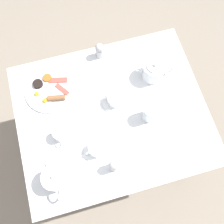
{
  "coord_description": "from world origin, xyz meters",
  "views": [
    {
      "loc": [
        0.43,
        -0.12,
        2.04
      ],
      "look_at": [
        0.0,
        0.0,
        0.74
      ],
      "focal_mm": 42.0,
      "sensor_mm": 36.0,
      "label": 1
    }
  ],
  "objects_px": {
    "creamer_jug": "(60,135)",
    "knife_by_plate": "(177,114)",
    "breakfast_plate": "(49,90)",
    "teapot_near": "(56,179)",
    "fork_by_plate": "(167,157)",
    "teacup_with_saucer_left": "(115,100)",
    "teacup_with_saucer_right": "(97,150)",
    "teapot_far": "(154,71)",
    "pepper_grinder": "(114,166)",
    "water_glass_tall": "(150,113)",
    "salt_grinder": "(100,50)"
  },
  "relations": [
    {
      "from": "water_glass_tall",
      "to": "fork_by_plate",
      "type": "xyz_separation_m",
      "value": [
        0.23,
        0.02,
        -0.06
      ]
    },
    {
      "from": "water_glass_tall",
      "to": "pepper_grinder",
      "type": "distance_m",
      "value": 0.32
    },
    {
      "from": "breakfast_plate",
      "to": "salt_grinder",
      "type": "height_order",
      "value": "salt_grinder"
    },
    {
      "from": "breakfast_plate",
      "to": "pepper_grinder",
      "type": "distance_m",
      "value": 0.54
    },
    {
      "from": "breakfast_plate",
      "to": "pepper_grinder",
      "type": "xyz_separation_m",
      "value": [
        0.49,
        0.23,
        0.04
      ]
    },
    {
      "from": "fork_by_plate",
      "to": "knife_by_plate",
      "type": "relative_size",
      "value": 0.93
    },
    {
      "from": "breakfast_plate",
      "to": "teacup_with_saucer_left",
      "type": "xyz_separation_m",
      "value": [
        0.16,
        0.33,
        0.02
      ]
    },
    {
      "from": "teacup_with_saucer_right",
      "to": "water_glass_tall",
      "type": "distance_m",
      "value": 0.33
    },
    {
      "from": "breakfast_plate",
      "to": "salt_grinder",
      "type": "relative_size",
      "value": 2.6
    },
    {
      "from": "pepper_grinder",
      "to": "salt_grinder",
      "type": "relative_size",
      "value": 1.0
    },
    {
      "from": "teacup_with_saucer_right",
      "to": "breakfast_plate",
      "type": "bearing_deg",
      "value": -156.84
    },
    {
      "from": "breakfast_plate",
      "to": "teapot_near",
      "type": "distance_m",
      "value": 0.48
    },
    {
      "from": "water_glass_tall",
      "to": "pepper_grinder",
      "type": "bearing_deg",
      "value": -50.47
    },
    {
      "from": "salt_grinder",
      "to": "teacup_with_saucer_right",
      "type": "bearing_deg",
      "value": -16.39
    },
    {
      "from": "pepper_grinder",
      "to": "salt_grinder",
      "type": "bearing_deg",
      "value": 171.31
    },
    {
      "from": "teacup_with_saucer_left",
      "to": "breakfast_plate",
      "type": "bearing_deg",
      "value": -116.3
    },
    {
      "from": "water_glass_tall",
      "to": "teapot_near",
      "type": "bearing_deg",
      "value": -70.25
    },
    {
      "from": "breakfast_plate",
      "to": "teacup_with_saucer_left",
      "type": "bearing_deg",
      "value": 63.7
    },
    {
      "from": "salt_grinder",
      "to": "breakfast_plate",
      "type": "bearing_deg",
      "value": -66.31
    },
    {
      "from": "teacup_with_saucer_right",
      "to": "salt_grinder",
      "type": "bearing_deg",
      "value": 163.61
    },
    {
      "from": "teacup_with_saucer_left",
      "to": "salt_grinder",
      "type": "xyz_separation_m",
      "value": [
        -0.3,
        -0.0,
        0.03
      ]
    },
    {
      "from": "breakfast_plate",
      "to": "teapot_far",
      "type": "xyz_separation_m",
      "value": [
        0.06,
        0.57,
        0.04
      ]
    },
    {
      "from": "teapot_near",
      "to": "water_glass_tall",
      "type": "distance_m",
      "value": 0.56
    },
    {
      "from": "teacup_with_saucer_left",
      "to": "water_glass_tall",
      "type": "xyz_separation_m",
      "value": [
        0.13,
        0.15,
        0.03
      ]
    },
    {
      "from": "creamer_jug",
      "to": "fork_by_plate",
      "type": "xyz_separation_m",
      "value": [
        0.25,
        0.49,
        -0.03
      ]
    },
    {
      "from": "pepper_grinder",
      "to": "breakfast_plate",
      "type": "bearing_deg",
      "value": -155.3
    },
    {
      "from": "breakfast_plate",
      "to": "knife_by_plate",
      "type": "xyz_separation_m",
      "value": [
        0.32,
        0.63,
        -0.01
      ]
    },
    {
      "from": "teacup_with_saucer_right",
      "to": "knife_by_plate",
      "type": "height_order",
      "value": "teacup_with_saucer_right"
    },
    {
      "from": "teapot_near",
      "to": "teacup_with_saucer_left",
      "type": "height_order",
      "value": "teapot_near"
    },
    {
      "from": "breakfast_plate",
      "to": "teapot_near",
      "type": "xyz_separation_m",
      "value": [
        0.48,
        -0.05,
        0.04
      ]
    },
    {
      "from": "teacup_with_saucer_left",
      "to": "teacup_with_saucer_right",
      "type": "relative_size",
      "value": 1.0
    },
    {
      "from": "salt_grinder",
      "to": "fork_by_plate",
      "type": "relative_size",
      "value": 0.58
    },
    {
      "from": "creamer_jug",
      "to": "knife_by_plate",
      "type": "relative_size",
      "value": 0.47
    },
    {
      "from": "teapot_near",
      "to": "pepper_grinder",
      "type": "relative_size",
      "value": 2.02
    },
    {
      "from": "teacup_with_saucer_left",
      "to": "teacup_with_saucer_right",
      "type": "distance_m",
      "value": 0.28
    },
    {
      "from": "fork_by_plate",
      "to": "knife_by_plate",
      "type": "xyz_separation_m",
      "value": [
        -0.2,
        0.13,
        0.0
      ]
    },
    {
      "from": "water_glass_tall",
      "to": "teacup_with_saucer_right",
      "type": "bearing_deg",
      "value": -71.49
    },
    {
      "from": "water_glass_tall",
      "to": "salt_grinder",
      "type": "relative_size",
      "value": 1.1
    },
    {
      "from": "creamer_jug",
      "to": "pepper_grinder",
      "type": "height_order",
      "value": "pepper_grinder"
    },
    {
      "from": "teapot_far",
      "to": "creamer_jug",
      "type": "height_order",
      "value": "teapot_far"
    },
    {
      "from": "pepper_grinder",
      "to": "knife_by_plate",
      "type": "xyz_separation_m",
      "value": [
        -0.18,
        0.4,
        -0.05
      ]
    },
    {
      "from": "water_glass_tall",
      "to": "pepper_grinder",
      "type": "relative_size",
      "value": 1.1
    },
    {
      "from": "teapot_near",
      "to": "teapot_far",
      "type": "xyz_separation_m",
      "value": [
        -0.42,
        0.62,
        0.0
      ]
    },
    {
      "from": "pepper_grinder",
      "to": "fork_by_plate",
      "type": "relative_size",
      "value": 0.58
    },
    {
      "from": "teapot_near",
      "to": "teacup_with_saucer_left",
      "type": "distance_m",
      "value": 0.49
    },
    {
      "from": "creamer_jug",
      "to": "teacup_with_saucer_right",
      "type": "bearing_deg",
      "value": 52.77
    },
    {
      "from": "water_glass_tall",
      "to": "knife_by_plate",
      "type": "relative_size",
      "value": 0.59
    },
    {
      "from": "teacup_with_saucer_right",
      "to": "water_glass_tall",
      "type": "relative_size",
      "value": 1.19
    },
    {
      "from": "creamer_jug",
      "to": "pepper_grinder",
      "type": "xyz_separation_m",
      "value": [
        0.22,
        0.22,
        0.02
      ]
    },
    {
      "from": "fork_by_plate",
      "to": "teapot_near",
      "type": "bearing_deg",
      "value": -94.17
    }
  ]
}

